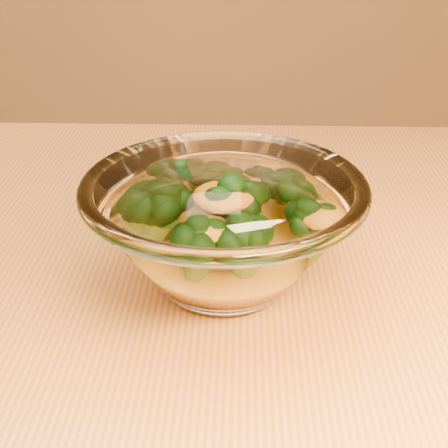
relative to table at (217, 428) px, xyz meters
name	(u,v)px	position (x,y,z in m)	size (l,w,h in m)	color
table	(217,428)	(0.00, 0.00, 0.00)	(1.20, 0.80, 0.75)	#BC6238
glass_bowl	(224,229)	(0.00, 0.05, 0.15)	(0.20, 0.20, 0.09)	white
cheese_sauce	(224,252)	(0.00, 0.05, 0.13)	(0.10, 0.10, 0.03)	#FF9D15
broccoli_heap	(218,215)	(0.00, 0.06, 0.15)	(0.14, 0.12, 0.06)	black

